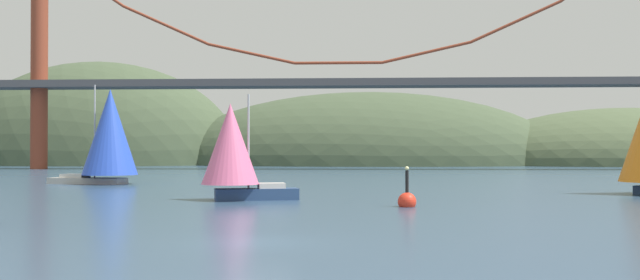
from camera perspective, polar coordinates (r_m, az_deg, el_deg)
ground_plane at (r=27.20m, az=-4.81°, el=-7.92°), size 360.00×360.00×0.00m
headland_center at (r=161.76m, az=3.63°, el=-1.89°), size 87.47×44.00×31.63m
headland_left at (r=172.09m, az=-16.78°, el=-1.79°), size 64.71×44.00×45.70m
headland_right at (r=171.26m, az=22.38°, el=-1.78°), size 68.37×44.00×24.41m
suspension_bridge at (r=122.42m, az=1.42°, el=5.22°), size 137.31×6.00×37.43m
sailboat_blue_spinnaker at (r=74.17m, az=-15.99°, el=0.44°), size 9.35×6.17×9.66m
sailboat_pink_spinnaker at (r=49.43m, az=-6.76°, el=-0.63°), size 6.94×4.71×7.08m
channel_buoy at (r=43.96m, az=6.74°, el=-4.67°), size 1.10×1.10×2.64m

